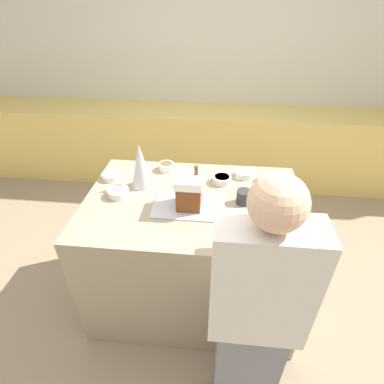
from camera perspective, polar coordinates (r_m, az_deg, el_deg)
The scene contains 16 objects.
ground_plane at distance 2.58m, azimuth 0.24°, elevation -18.42°, with size 12.00×12.00×0.00m, color gray.
wall_back at distance 3.78m, azimuth 3.68°, elevation 22.77°, with size 8.00×0.05×2.60m.
back_cabinet_block at distance 3.75m, azimuth 2.97°, elevation 8.81°, with size 6.00×0.60×0.88m.
kitchen_island at distance 2.23m, azimuth 0.27°, elevation -11.20°, with size 1.41×0.96×0.93m.
baking_tray at distance 1.87m, azimuth -0.54°, elevation -2.64°, with size 0.45×0.29×0.01m.
gingerbread_house at distance 1.80m, azimuth -0.55°, elevation 0.26°, with size 0.16×0.18×0.27m.
decorative_tree at distance 2.02m, azimuth -9.76°, elevation 4.96°, with size 0.14×0.14×0.31m.
candy_bowl_beside_tree at distance 2.16m, azimuth 13.93°, elevation 2.55°, with size 0.10×0.10×0.04m.
candy_bowl_far_left at distance 2.10m, azimuth 5.71°, elevation 2.48°, with size 0.13×0.13×0.05m.
candy_bowl_near_tray_right at distance 2.01m, azimuth -13.89°, elevation 0.01°, with size 0.14×0.14×0.05m.
candy_bowl_far_right at distance 2.19m, azimuth 9.87°, elevation 3.48°, with size 0.13×0.13×0.04m.
candy_bowl_near_tray_left at distance 2.06m, azimuth 17.54°, elevation 0.05°, with size 0.14×0.14×0.04m.
candy_bowl_center_rear at distance 2.21m, azimuth -15.07°, elevation 3.07°, with size 0.13×0.13×0.04m.
candy_bowl_behind_tray at distance 2.24m, azimuth -4.94°, elevation 4.91°, with size 0.11×0.11×0.05m.
mug at distance 1.90m, azimuth 9.84°, elevation -1.02°, with size 0.09×0.09×0.09m.
person at distance 1.51m, azimuth 11.78°, elevation -22.56°, with size 0.41×0.52×1.58m.
Camera 1 is at (0.15, -1.55, 2.06)m, focal length 28.00 mm.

